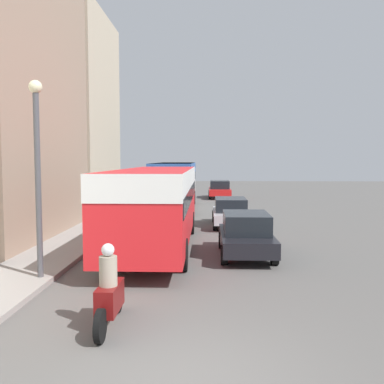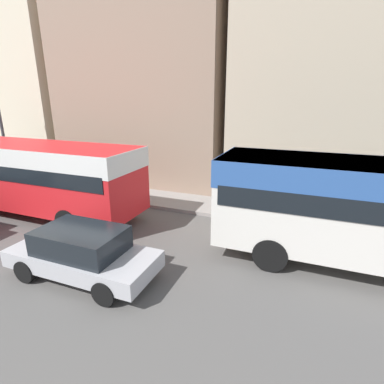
# 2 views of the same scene
# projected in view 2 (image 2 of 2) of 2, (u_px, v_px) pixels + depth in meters

# --- Properties ---
(building_corner) EXTENTS (6.21, 9.01, 11.54)m
(building_corner) POSITION_uv_depth(u_px,v_px,m) (27.00, 83.00, 21.01)
(building_corner) COLOR beige
(building_corner) RESTS_ON ground_plane
(building_midblock) EXTENTS (6.42, 9.65, 13.05)m
(building_midblock) POSITION_uv_depth(u_px,v_px,m) (152.00, 67.00, 17.36)
(building_midblock) COLOR gray
(building_midblock) RESTS_ON ground_plane
(building_far_terrace) EXTENTS (5.10, 8.21, 12.55)m
(building_far_terrace) POSITION_uv_depth(u_px,v_px,m) (330.00, 64.00, 13.52)
(building_far_terrace) COLOR #BCAD93
(building_far_terrace) RESTS_ON ground_plane
(bus_lead) EXTENTS (2.65, 10.54, 3.02)m
(bus_lead) POSITION_uv_depth(u_px,v_px,m) (24.00, 168.00, 12.59)
(bus_lead) COLOR red
(bus_lead) RESTS_ON ground_plane
(car_far_curb) EXTENTS (1.82, 4.19, 1.43)m
(car_far_curb) POSITION_uv_depth(u_px,v_px,m) (83.00, 252.00, 8.24)
(car_far_curb) COLOR #B7B7BC
(car_far_curb) RESTS_ON ground_plane
(pedestrian_near_curb) EXTENTS (0.40, 0.40, 1.72)m
(pedestrian_near_curb) POSITION_uv_depth(u_px,v_px,m) (249.00, 191.00, 12.75)
(pedestrian_near_curb) COLOR #232838
(pedestrian_near_curb) RESTS_ON sidewalk
(lamp_post) EXTENTS (0.36, 0.36, 5.36)m
(lamp_post) POSITION_uv_depth(u_px,v_px,m) (1.00, 125.00, 16.16)
(lamp_post) COLOR #47474C
(lamp_post) RESTS_ON sidewalk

